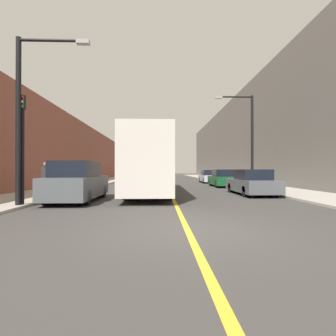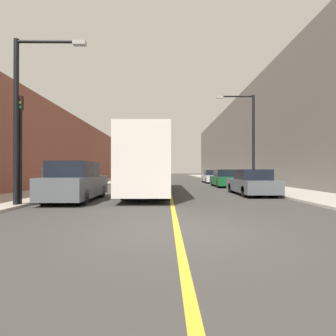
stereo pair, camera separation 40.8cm
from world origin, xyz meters
name	(u,v)px [view 2 (the right image)]	position (x,y,z in m)	size (l,w,h in m)	color
ground_plane	(177,230)	(0.00, 0.00, 0.00)	(200.00, 200.00, 0.00)	#3F3D3A
sidewalk_left	(112,180)	(-7.71, 30.00, 0.05)	(3.65, 72.00, 0.11)	#B2AA9E
sidewalk_right	(223,180)	(7.71, 30.00, 0.05)	(3.65, 72.00, 0.11)	#B2AA9E
building_row_left	(85,155)	(-11.53, 30.00, 3.49)	(4.00, 72.00, 6.98)	brown
building_row_right	(250,139)	(11.53, 30.00, 5.76)	(4.00, 72.00, 11.52)	#66605B
road_center_line	(168,180)	(0.00, 30.00, 0.00)	(0.16, 72.00, 0.01)	gold
bus	(150,163)	(-1.27, 10.27, 1.89)	(2.42, 12.31, 3.52)	silver
parked_suv_left	(76,183)	(-4.54, 6.02, 0.86)	(1.90, 4.86, 1.86)	#51565B
car_right_near	(251,183)	(4.77, 8.97, 0.68)	(1.88, 4.67, 1.50)	#51565B
car_right_mid	(224,179)	(4.81, 16.26, 0.68)	(1.81, 4.33, 1.50)	#145128
car_right_far	(212,177)	(4.88, 22.99, 0.66)	(1.75, 4.42, 1.46)	silver
street_lamp_left	(24,108)	(-5.89, 3.96, 3.93)	(2.84, 0.24, 6.54)	black
street_lamp_right	(250,134)	(5.91, 12.81, 4.10)	(2.84, 0.24, 6.88)	black
traffic_light	(21,145)	(-6.09, 4.10, 2.45)	(0.16, 0.18, 4.32)	black
pedestrian	(46,177)	(-7.17, 8.68, 1.04)	(0.40, 0.25, 1.80)	#336B47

